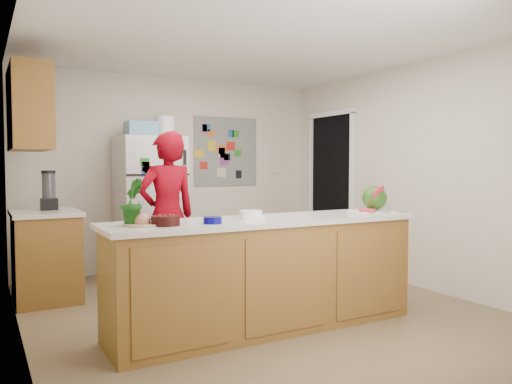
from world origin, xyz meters
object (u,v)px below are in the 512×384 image
person (167,216)px  watermelon (374,198)px  refrigerator (150,207)px  cherry_bowl (166,221)px

person → watermelon: (1.62, -1.25, 0.20)m
refrigerator → cherry_bowl: 2.54m
person → watermelon: size_ratio=7.36×
refrigerator → watermelon: bearing=-58.1°
refrigerator → watermelon: size_ratio=7.37×
watermelon → person: bearing=142.2°
watermelon → cherry_bowl: watermelon is taller
refrigerator → cherry_bowl: bearing=-104.5°
person → cherry_bowl: (-0.48, -1.37, 0.11)m
person → watermelon: person is taller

